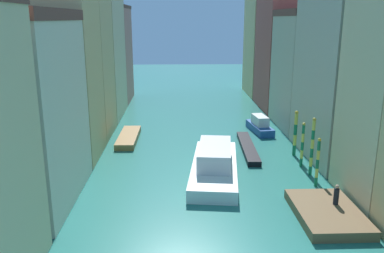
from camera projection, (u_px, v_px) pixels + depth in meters
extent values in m
plane|color=#28756B|center=(200.00, 144.00, 43.20)|extent=(154.00, 154.00, 0.00)
cube|color=beige|center=(20.00, 115.00, 28.21)|extent=(7.06, 11.30, 12.84)
cube|color=brown|center=(8.00, 14.00, 26.44)|extent=(7.20, 11.53, 0.77)
cube|color=#DBB77A|center=(56.00, 64.00, 36.86)|extent=(7.06, 7.37, 17.93)
cube|color=#DBB77A|center=(75.00, 38.00, 43.69)|extent=(7.06, 7.55, 21.84)
cube|color=beige|center=(93.00, 38.00, 53.21)|extent=(7.06, 11.09, 20.81)
cube|color=#C6705B|center=(107.00, 56.00, 64.09)|extent=(7.06, 9.49, 14.44)
cube|color=brown|center=(105.00, 7.00, 62.15)|extent=(7.20, 9.68, 0.50)
cube|color=#BCB299|center=(350.00, 62.00, 37.07)|extent=(7.06, 11.61, 18.10)
cube|color=#BCB299|center=(309.00, 73.00, 48.42)|extent=(7.06, 10.33, 13.23)
cube|color=brown|center=(314.00, 13.00, 46.61)|extent=(7.20, 10.54, 0.78)
cube|color=#B25147|center=(287.00, 39.00, 58.27)|extent=(7.06, 10.92, 20.04)
cube|color=#DBB77A|center=(269.00, 46.00, 69.70)|extent=(7.06, 10.75, 16.78)
cube|color=brown|center=(327.00, 213.00, 27.10)|extent=(4.13, 6.46, 0.67)
cylinder|color=black|center=(336.00, 196.00, 27.48)|extent=(0.36, 0.36, 1.17)
sphere|color=tan|center=(337.00, 187.00, 27.30)|extent=(0.26, 0.26, 0.26)
cylinder|color=#197247|center=(316.00, 182.00, 32.17)|extent=(0.25, 0.25, 0.76)
cylinder|color=#E5D14C|center=(317.00, 173.00, 31.97)|extent=(0.25, 0.25, 0.76)
cylinder|color=#197247|center=(317.00, 164.00, 31.78)|extent=(0.25, 0.25, 0.76)
cylinder|color=#E5D14C|center=(318.00, 155.00, 31.58)|extent=(0.25, 0.25, 0.76)
cylinder|color=#197247|center=(319.00, 146.00, 31.38)|extent=(0.25, 0.25, 0.76)
sphere|color=gold|center=(319.00, 140.00, 31.26)|extent=(0.27, 0.27, 0.27)
cylinder|color=#197247|center=(310.00, 171.00, 34.46)|extent=(0.27, 0.27, 0.80)
cylinder|color=#E5D14C|center=(311.00, 162.00, 34.26)|extent=(0.27, 0.27, 0.80)
cylinder|color=#197247|center=(312.00, 153.00, 34.05)|extent=(0.27, 0.27, 0.80)
cylinder|color=#E5D14C|center=(312.00, 144.00, 33.84)|extent=(0.27, 0.27, 0.80)
cylinder|color=#197247|center=(313.00, 135.00, 33.64)|extent=(0.27, 0.27, 0.80)
cylinder|color=#E5D14C|center=(314.00, 125.00, 33.43)|extent=(0.27, 0.27, 0.80)
sphere|color=gold|center=(314.00, 120.00, 33.30)|extent=(0.30, 0.30, 0.30)
cylinder|color=#197247|center=(301.00, 162.00, 36.48)|extent=(0.26, 0.26, 0.77)
cylinder|color=#E5D14C|center=(302.00, 154.00, 36.28)|extent=(0.26, 0.26, 0.77)
cylinder|color=#197247|center=(302.00, 146.00, 36.08)|extent=(0.26, 0.26, 0.77)
cylinder|color=#E5D14C|center=(303.00, 138.00, 35.88)|extent=(0.26, 0.26, 0.77)
cylinder|color=#197247|center=(303.00, 129.00, 35.68)|extent=(0.26, 0.26, 0.77)
sphere|color=gold|center=(304.00, 124.00, 35.55)|extent=(0.28, 0.28, 0.28)
cylinder|color=#197247|center=(294.00, 150.00, 39.43)|extent=(0.32, 0.32, 1.04)
cylinder|color=#E5D14C|center=(295.00, 140.00, 39.16)|extent=(0.32, 0.32, 1.04)
cylinder|color=#197247|center=(295.00, 130.00, 38.89)|extent=(0.32, 0.32, 1.04)
cylinder|color=#E5D14C|center=(296.00, 119.00, 38.62)|extent=(0.32, 0.32, 1.04)
sphere|color=gold|center=(297.00, 113.00, 38.46)|extent=(0.36, 0.36, 0.36)
cube|color=white|center=(214.00, 168.00, 34.66)|extent=(5.17, 12.45, 1.04)
cube|color=silver|center=(215.00, 154.00, 34.33)|extent=(3.41, 6.42, 1.53)
cube|color=black|center=(248.00, 148.00, 41.05)|extent=(1.67, 9.98, 0.53)
cube|color=olive|center=(129.00, 137.00, 44.33)|extent=(2.09, 7.65, 0.64)
cube|color=#234C93|center=(260.00, 128.00, 47.59)|extent=(2.45, 5.76, 0.88)
cube|color=silver|center=(260.00, 120.00, 47.34)|extent=(1.67, 3.00, 1.08)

